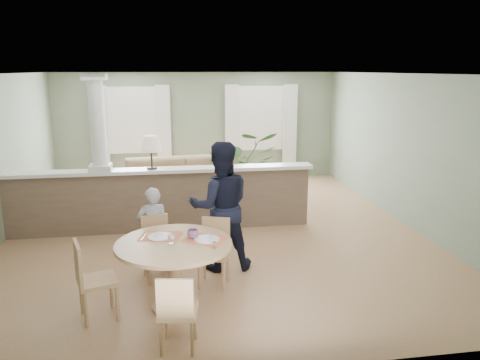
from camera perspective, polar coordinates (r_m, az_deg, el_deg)
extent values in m
plane|color=tan|center=(8.29, -3.05, -6.21)|extent=(8.00, 8.00, 0.00)
cube|color=gray|center=(11.88, -5.17, 6.44)|extent=(7.00, 0.02, 2.70)
cube|color=gray|center=(8.98, 19.67, 3.47)|extent=(0.02, 8.00, 2.70)
cube|color=gray|center=(4.10, 2.60, -6.97)|extent=(7.00, 0.02, 2.70)
cube|color=white|center=(7.81, -3.31, 12.81)|extent=(7.00, 8.00, 0.02)
cube|color=white|center=(11.83, -12.99, 7.10)|extent=(1.10, 0.02, 1.50)
cube|color=white|center=(11.80, -13.00, 7.09)|extent=(1.22, 0.04, 1.62)
cube|color=white|center=(12.04, 2.51, 7.53)|extent=(1.10, 0.02, 1.50)
cube|color=white|center=(12.01, 2.53, 7.52)|extent=(1.22, 0.04, 1.62)
cube|color=white|center=(11.85, -16.57, 5.44)|extent=(0.35, 0.10, 2.30)
cube|color=white|center=(11.75, -9.27, 5.75)|extent=(0.35, 0.10, 2.30)
cube|color=white|center=(11.86, -0.99, 6.00)|extent=(0.35, 0.10, 2.30)
cube|color=white|center=(12.16, 6.06, 6.11)|extent=(0.35, 0.10, 2.30)
cube|color=#755E4B|center=(8.28, -9.46, -2.57)|extent=(5.20, 0.22, 1.05)
cube|color=white|center=(8.15, -9.61, 1.18)|extent=(5.32, 0.36, 0.06)
cube|color=white|center=(8.21, -16.62, 1.47)|extent=(0.36, 0.36, 0.10)
cylinder|color=white|center=(8.09, -16.98, 6.63)|extent=(0.26, 0.26, 1.39)
cube|color=white|center=(8.05, -17.34, 11.90)|extent=(0.38, 0.38, 0.10)
cylinder|color=black|center=(8.14, -10.67, 1.45)|extent=(0.18, 0.18, 0.03)
cylinder|color=black|center=(8.11, -10.72, 2.52)|extent=(0.03, 0.03, 0.28)
cone|color=white|center=(8.07, -10.80, 4.41)|extent=(0.36, 0.36, 0.26)
imported|color=#8D704C|center=(9.89, -6.48, -0.18)|extent=(3.32, 1.56, 0.94)
imported|color=#2F5E25|center=(9.44, 0.15, 1.31)|extent=(1.59, 1.42, 1.60)
cylinder|color=tan|center=(5.84, -7.82, -14.91)|extent=(0.57, 0.57, 0.04)
cylinder|color=tan|center=(5.66, -7.95, -11.45)|extent=(0.15, 0.15, 0.73)
cylinder|color=tan|center=(5.51, -8.08, -7.79)|extent=(1.36, 1.36, 0.04)
cube|color=red|center=(5.73, -9.62, -6.76)|extent=(0.55, 0.45, 0.01)
cube|color=red|center=(5.56, -4.25, -7.21)|extent=(0.59, 0.56, 0.01)
cylinder|color=white|center=(5.69, -9.70, -6.79)|extent=(0.30, 0.30, 0.01)
cylinder|color=white|center=(5.54, -4.06, -7.21)|extent=(0.30, 0.30, 0.01)
cylinder|color=white|center=(5.47, -8.38, -7.15)|extent=(0.08, 0.08, 0.10)
cube|color=silver|center=(5.66, -10.48, -6.87)|extent=(0.06, 0.20, 0.00)
cube|color=silver|center=(5.73, -11.65, -6.77)|extent=(0.07, 0.24, 0.00)
cylinder|color=white|center=(5.29, -3.13, -7.93)|extent=(0.04, 0.04, 0.07)
cylinder|color=silver|center=(5.28, -3.14, -7.52)|extent=(0.04, 0.04, 0.01)
imported|color=blue|center=(5.60, -5.78, -6.56)|extent=(0.16, 0.16, 0.11)
cube|color=tan|center=(6.43, -9.98, -8.40)|extent=(0.46, 0.46, 0.05)
cylinder|color=tan|center=(6.35, -11.01, -10.85)|extent=(0.04, 0.04, 0.39)
cylinder|color=tan|center=(6.40, -8.23, -10.52)|extent=(0.04, 0.04, 0.39)
cylinder|color=tan|center=(6.63, -11.51, -9.80)|extent=(0.04, 0.04, 0.39)
cylinder|color=tan|center=(6.68, -8.85, -9.49)|extent=(0.04, 0.04, 0.39)
cube|color=tan|center=(6.51, -10.37, -5.99)|extent=(0.37, 0.11, 0.42)
cube|color=tan|center=(6.18, -3.24, -9.03)|extent=(0.49, 0.49, 0.05)
cylinder|color=tan|center=(6.16, -4.99, -11.39)|extent=(0.04, 0.04, 0.40)
cylinder|color=tan|center=(6.10, -2.01, -11.61)|extent=(0.04, 0.04, 0.40)
cylinder|color=tan|center=(6.44, -4.33, -10.22)|extent=(0.04, 0.04, 0.40)
cylinder|color=tan|center=(6.38, -1.49, -10.41)|extent=(0.04, 0.04, 0.40)
cube|color=tan|center=(6.26, -2.94, -6.44)|extent=(0.37, 0.15, 0.43)
cube|color=tan|center=(4.91, -7.57, -15.61)|extent=(0.43, 0.43, 0.05)
cylinder|color=tan|center=(5.13, -5.48, -16.91)|extent=(0.04, 0.04, 0.39)
cylinder|color=tan|center=(5.17, -9.01, -16.78)|extent=(0.04, 0.04, 0.39)
cylinder|color=tan|center=(4.87, -5.86, -18.73)|extent=(0.04, 0.04, 0.39)
cylinder|color=tan|center=(4.91, -9.61, -18.56)|extent=(0.04, 0.04, 0.39)
cube|color=tan|center=(4.66, -7.95, -14.21)|extent=(0.36, 0.09, 0.41)
cube|color=tan|center=(5.63, -16.97, -11.67)|extent=(0.52, 0.52, 0.05)
cylinder|color=tan|center=(5.60, -14.75, -14.31)|extent=(0.04, 0.04, 0.43)
cylinder|color=tan|center=(5.90, -15.44, -12.86)|extent=(0.04, 0.04, 0.43)
cylinder|color=tan|center=(5.56, -18.28, -14.79)|extent=(0.04, 0.04, 0.43)
cylinder|color=tan|center=(5.86, -18.78, -13.30)|extent=(0.04, 0.04, 0.43)
cube|color=tan|center=(5.51, -19.12, -9.57)|extent=(0.16, 0.39, 0.46)
imported|color=#99989D|center=(6.62, -10.54, -5.98)|extent=(0.47, 0.34, 1.21)
imported|color=black|center=(6.53, -2.39, -3.22)|extent=(0.89, 0.70, 1.82)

